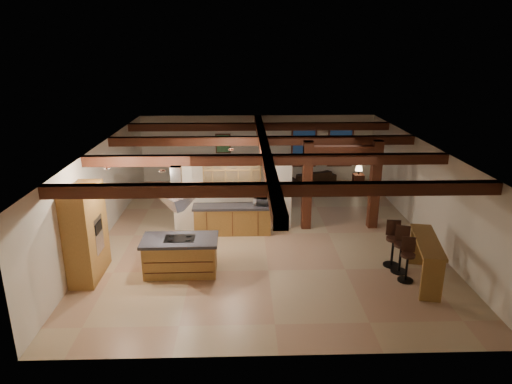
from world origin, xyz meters
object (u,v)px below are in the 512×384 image
kitchen_island (181,255)px  bar_counter (426,254)px  dining_table (260,196)px  sofa (310,178)px

kitchen_island → bar_counter: bar_counter is taller
kitchen_island → bar_counter: bearing=-6.0°
dining_table → kitchen_island: bearing=-91.6°
kitchen_island → sofa: size_ratio=0.93×
bar_counter → sofa: bearing=101.3°
dining_table → sofa: dining_table is taller
kitchen_island → dining_table: 5.80m
kitchen_island → dining_table: size_ratio=1.07×
kitchen_island → bar_counter: (6.24, -0.66, 0.27)m
sofa → bar_counter: bar_counter is taller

